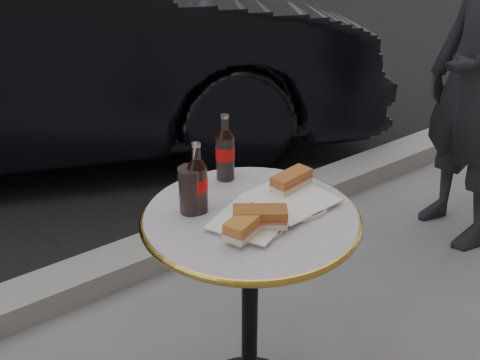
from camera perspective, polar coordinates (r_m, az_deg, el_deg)
curb at (r=2.71m, az=-10.90°, el=-7.82°), size 40.00×0.20×0.12m
bistro_table at (r=1.90m, az=0.92°, el=-12.81°), size 0.62×0.62×0.73m
plate_left at (r=1.63m, az=0.94°, el=-4.13°), size 0.24×0.24×0.01m
plate_right at (r=1.75m, az=4.73°, el=-1.96°), size 0.25×0.25×0.01m
sandwich_left_a at (r=1.57m, az=0.60°, el=-4.31°), size 0.15×0.11×0.05m
sandwich_left_b at (r=1.60m, az=1.91°, el=-3.63°), size 0.16×0.14×0.05m
sandwich_right at (r=1.79m, az=4.88°, el=-0.10°), size 0.14×0.08×0.05m
cola_bottle_left at (r=1.66m, az=-4.08°, el=0.21°), size 0.06×0.06×0.21m
cola_bottle_right at (r=1.83m, az=-1.43°, el=3.12°), size 0.08×0.08×0.21m
cola_glass at (r=1.67m, az=-4.72°, el=-0.94°), size 0.09×0.09×0.14m
parked_car at (r=3.81m, az=-21.29°, el=12.14°), size 2.98×4.52×1.41m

